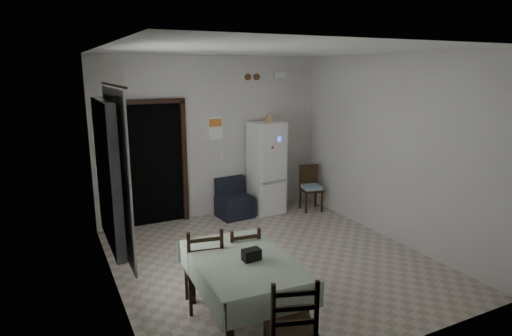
{
  "coord_description": "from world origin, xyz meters",
  "views": [
    {
      "loc": [
        -2.72,
        -4.95,
        2.67
      ],
      "look_at": [
        0.0,
        0.5,
        1.25
      ],
      "focal_mm": 30.0,
      "sensor_mm": 36.0,
      "label": 1
    }
  ],
  "objects": [
    {
      "name": "corner_chair",
      "position": [
        1.74,
        1.62,
        0.43
      ],
      "size": [
        0.44,
        0.44,
        0.86
      ],
      "primitive_type": null,
      "rotation": [
        0.0,
        0.0,
        -0.21
      ],
      "color": "black",
      "rests_on": "ground"
    },
    {
      "name": "ground",
      "position": [
        0.0,
        0.0,
        0.0
      ],
      "size": [
        4.5,
        4.5,
        0.0
      ],
      "primitive_type": "plane",
      "color": "#AB9D8B",
      "rests_on": "ground"
    },
    {
      "name": "wall_front",
      "position": [
        0.0,
        -2.25,
        1.45
      ],
      "size": [
        4.2,
        0.02,
        2.9
      ],
      "primitive_type": null,
      "color": "beige",
      "rests_on": "ground"
    },
    {
      "name": "window_recess",
      "position": [
        -2.15,
        -0.2,
        1.55
      ],
      "size": [
        0.1,
        1.2,
        1.6
      ],
      "primitive_type": "cube",
      "color": "silver",
      "rests_on": "ground"
    },
    {
      "name": "black_bag",
      "position": [
        -0.96,
        -1.31,
        0.82
      ],
      "size": [
        0.19,
        0.12,
        0.12
      ],
      "primitive_type": "cube",
      "rotation": [
        0.0,
        0.0,
        0.05
      ],
      "color": "black",
      "rests_on": "dining_table"
    },
    {
      "name": "vent_left",
      "position": [
        0.7,
        2.23,
        2.52
      ],
      "size": [
        0.12,
        0.03,
        0.12
      ],
      "primitive_type": "cylinder",
      "rotation": [
        1.57,
        0.0,
        0.0
      ],
      "color": "brown",
      "rests_on": "ground"
    },
    {
      "name": "navy_seat",
      "position": [
        0.27,
        1.93,
        0.36
      ],
      "size": [
        0.63,
        0.61,
        0.71
      ],
      "primitive_type": null,
      "rotation": [
        0.0,
        0.0,
        0.08
      ],
      "color": "black",
      "rests_on": "ground"
    },
    {
      "name": "calendar",
      "position": [
        0.05,
        2.24,
        1.62
      ],
      "size": [
        0.28,
        0.02,
        0.4
      ],
      "primitive_type": "cube",
      "color": "white",
      "rests_on": "ground"
    },
    {
      "name": "dining_table",
      "position": [
        -1.02,
        -1.24,
        0.38
      ],
      "size": [
        1.03,
        1.51,
        0.76
      ],
      "primitive_type": null,
      "rotation": [
        0.0,
        0.0,
        -0.05
      ],
      "color": "#94A68E",
      "rests_on": "ground"
    },
    {
      "name": "vent_right",
      "position": [
        0.88,
        2.23,
        2.52
      ],
      "size": [
        0.12,
        0.03,
        0.12
      ],
      "primitive_type": "cylinder",
      "rotation": [
        1.57,
        0.0,
        0.0
      ],
      "color": "brown",
      "rests_on": "ground"
    },
    {
      "name": "fridge",
      "position": [
        0.93,
        1.93,
        0.86
      ],
      "size": [
        0.61,
        0.61,
        1.72
      ],
      "primitive_type": null,
      "rotation": [
        0.0,
        0.0,
        0.09
      ],
      "color": "white",
      "rests_on": "ground"
    },
    {
      "name": "curtain",
      "position": [
        -2.04,
        -0.2,
        1.55
      ],
      "size": [
        0.02,
        1.45,
        1.85
      ],
      "primitive_type": "cube",
      "color": "silver",
      "rests_on": "ground"
    },
    {
      "name": "dining_chair_far_left",
      "position": [
        -1.26,
        -0.69,
        0.49
      ],
      "size": [
        0.49,
        0.49,
        0.98
      ],
      "primitive_type": null,
      "rotation": [
        0.0,
        0.0,
        2.96
      ],
      "color": "black",
      "rests_on": "ground"
    },
    {
      "name": "calendar_image",
      "position": [
        0.05,
        2.23,
        1.72
      ],
      "size": [
        0.24,
        0.01,
        0.14
      ],
      "primitive_type": "cube",
      "color": "orange",
      "rests_on": "ground"
    },
    {
      "name": "wall_right",
      "position": [
        2.1,
        0.0,
        1.45
      ],
      "size": [
        0.02,
        4.5,
        2.9
      ],
      "primitive_type": null,
      "color": "beige",
      "rests_on": "ground"
    },
    {
      "name": "light_switch",
      "position": [
        0.15,
        2.24,
        1.1
      ],
      "size": [
        0.08,
        0.02,
        0.12
      ],
      "primitive_type": "cube",
      "color": "beige",
      "rests_on": "ground"
    },
    {
      "name": "wall_left",
      "position": [
        -2.1,
        0.0,
        1.45
      ],
      "size": [
        0.02,
        4.5,
        2.9
      ],
      "primitive_type": null,
      "color": "beige",
      "rests_on": "ground"
    },
    {
      "name": "emergency_light",
      "position": [
        1.35,
        2.21,
        2.55
      ],
      "size": [
        0.25,
        0.07,
        0.09
      ],
      "primitive_type": "cube",
      "color": "white",
      "rests_on": "ground"
    },
    {
      "name": "ceiling",
      "position": [
        0.0,
        0.0,
        2.9
      ],
      "size": [
        4.2,
        4.5,
        0.02
      ],
      "primitive_type": null,
      "color": "white",
      "rests_on": "ground"
    },
    {
      "name": "doorway",
      "position": [
        -1.05,
        2.45,
        1.06
      ],
      "size": [
        1.06,
        0.52,
        2.22
      ],
      "color": "black",
      "rests_on": "ground"
    },
    {
      "name": "curtain_rod",
      "position": [
        -2.03,
        -0.2,
        2.5
      ],
      "size": [
        0.02,
        1.6,
        0.02
      ],
      "primitive_type": "cylinder",
      "rotation": [
        1.57,
        0.0,
        0.0
      ],
      "color": "black",
      "rests_on": "ground"
    },
    {
      "name": "dining_chair_near_head",
      "position": [
        -0.97,
        -2.11,
        0.5
      ],
      "size": [
        0.54,
        0.54,
        0.99
      ],
      "primitive_type": null,
      "rotation": [
        0.0,
        0.0,
        2.82
      ],
      "color": "black",
      "rests_on": "ground"
    },
    {
      "name": "tan_cone",
      "position": [
        1.0,
        1.97,
        1.81
      ],
      "size": [
        0.23,
        0.23,
        0.18
      ],
      "primitive_type": "cone",
      "rotation": [
        0.0,
        0.0,
        -0.04
      ],
      "color": "tan",
      "rests_on": "fridge"
    },
    {
      "name": "wall_back",
      "position": [
        0.0,
        2.25,
        1.45
      ],
      "size": [
        4.2,
        0.02,
        2.9
      ],
      "primitive_type": null,
      "color": "beige",
      "rests_on": "ground"
    },
    {
      "name": "dining_chair_far_right",
      "position": [
        -0.77,
        -0.66,
        0.44
      ],
      "size": [
        0.42,
        0.42,
        0.89
      ],
      "primitive_type": null,
      "rotation": [
        0.0,
        0.0,
        3.03
      ],
      "color": "black",
      "rests_on": "ground"
    }
  ]
}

